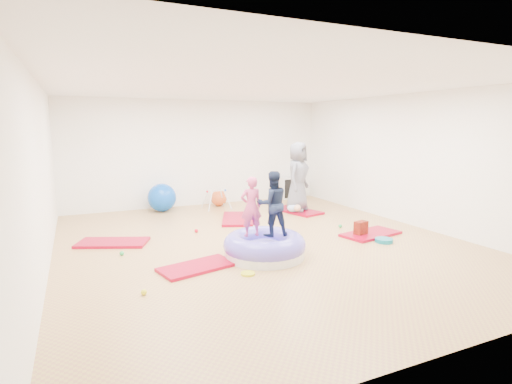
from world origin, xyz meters
name	(u,v)px	position (x,y,z in m)	size (l,w,h in m)	color
room	(263,167)	(0.00, 0.00, 1.40)	(7.01, 8.01, 2.81)	#A8744F
gym_mat_front_left	(197,267)	(-1.47, -0.80, 0.02)	(1.12, 0.56, 0.05)	#9C0017
gym_mat_mid_left	(113,243)	(-2.52, 1.06, 0.03)	(1.22, 0.61, 0.05)	#9C0017
gym_mat_center_back	(238,219)	(0.25, 1.87, 0.03)	(1.34, 0.67, 0.06)	#9C0017
gym_mat_right	(371,234)	(2.16, -0.41, 0.02)	(1.20, 0.60, 0.05)	#9C0017
gym_mat_rear_right	(297,211)	(1.94, 2.08, 0.03)	(1.27, 0.63, 0.05)	#9C0017
inflatable_cushion	(264,247)	(-0.32, -0.73, 0.17)	(1.35, 1.35, 0.42)	silver
child_pink	(251,204)	(-0.50, -0.60, 0.88)	(0.36, 0.23, 0.98)	#C94274
child_navy	(272,201)	(-0.17, -0.73, 0.92)	(0.52, 0.40, 1.07)	#141D38
adult_caregiver	(298,177)	(1.90, 2.02, 0.90)	(0.82, 0.54, 1.68)	slate
infant	(295,208)	(1.74, 1.86, 0.16)	(0.35, 0.36, 0.21)	#A1C0F4
ball_pit_balls	(227,242)	(-0.64, 0.17, 0.04)	(4.47, 2.72, 0.08)	green
exercise_ball_blue	(162,198)	(-1.12, 3.52, 0.35)	(0.70, 0.70, 0.70)	blue
exercise_ball_orange	(219,198)	(0.40, 3.60, 0.22)	(0.43, 0.43, 0.43)	#D65826
infant_play_gym	(216,197)	(0.20, 3.19, 0.33)	(0.65, 0.62, 0.50)	silver
cube_shelf	(291,188)	(2.71, 3.79, 0.32)	(0.64, 0.31, 0.64)	silver
balance_disc	(384,240)	(2.05, -0.90, 0.04)	(0.32, 0.32, 0.07)	#0A6982
backpack	(361,229)	(1.92, -0.40, 0.15)	(0.26, 0.16, 0.30)	red
yellow_toy	(248,274)	(-0.88, -1.36, 0.02)	(0.21, 0.21, 0.03)	yellow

